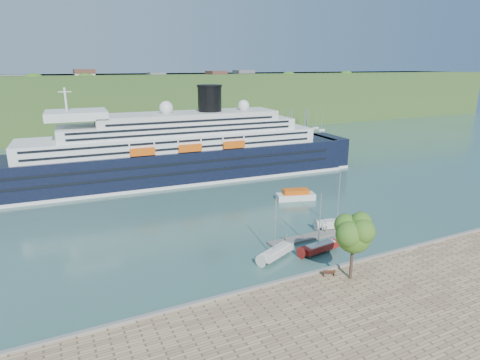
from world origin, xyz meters
name	(u,v)px	position (x,y,z in m)	size (l,w,h in m)	color
ground	(344,271)	(0.00, 0.00, 0.00)	(400.00, 400.00, 0.00)	#335A52
far_hillside	(133,102)	(0.00, 145.00, 12.00)	(400.00, 50.00, 24.00)	#345321
quay_coping	(346,264)	(0.00, -0.20, 1.15)	(220.00, 0.50, 0.30)	slate
cruise_ship	(168,134)	(-9.34, 55.40, 11.67)	(103.93, 15.13, 23.34)	black
park_bench	(329,272)	(-4.03, -1.55, 1.53)	(1.65, 0.68, 1.06)	#4B2615
promenade_tree	(353,244)	(-1.90, -3.33, 5.93)	(5.95, 5.95, 9.85)	#2D5F19
floating_pontoon	(316,235)	(3.42, 11.35, 0.20)	(17.95, 2.19, 0.40)	slate
sailboat_white_near	(277,229)	(-6.59, 7.60, 4.58)	(7.09, 1.97, 9.16)	silver
sailboat_red	(322,225)	(0.43, 6.20, 4.62)	(7.15, 1.99, 9.23)	maroon
sailboat_white_far	(341,201)	(9.10, 12.33, 5.19)	(8.04, 2.23, 10.38)	silver
tender_launch	(296,194)	(10.97, 29.27, 1.14)	(8.28, 2.83, 2.29)	#DE550D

